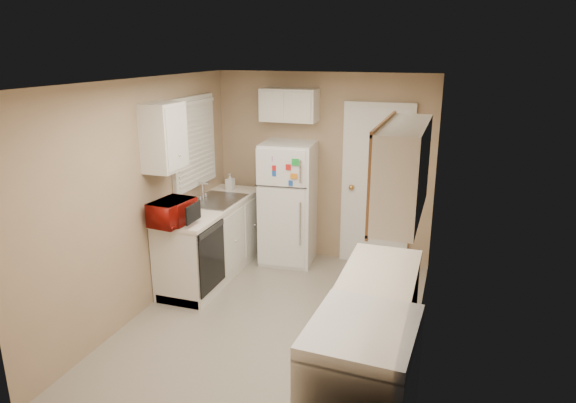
% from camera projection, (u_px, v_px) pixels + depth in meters
% --- Properties ---
extents(floor, '(3.80, 3.80, 0.00)m').
position_uv_depth(floor, '(272.00, 324.00, 5.19)').
color(floor, '#AAA192').
rests_on(floor, ground).
extents(ceiling, '(3.80, 3.80, 0.00)m').
position_uv_depth(ceiling, '(270.00, 81.00, 4.50)').
color(ceiling, white).
rests_on(ceiling, floor).
extents(wall_left, '(3.80, 3.80, 0.00)m').
position_uv_depth(wall_left, '(144.00, 198.00, 5.27)').
color(wall_left, tan).
rests_on(wall_left, floor).
extents(wall_right, '(3.80, 3.80, 0.00)m').
position_uv_depth(wall_right, '(423.00, 227.00, 4.42)').
color(wall_right, tan).
rests_on(wall_right, floor).
extents(wall_back, '(2.80, 2.80, 0.00)m').
position_uv_depth(wall_back, '(323.00, 168.00, 6.57)').
color(wall_back, tan).
rests_on(wall_back, floor).
extents(wall_front, '(2.80, 2.80, 0.00)m').
position_uv_depth(wall_front, '(163.00, 301.00, 3.12)').
color(wall_front, tan).
rests_on(wall_front, floor).
extents(left_counter, '(0.60, 1.80, 0.90)m').
position_uv_depth(left_counter, '(213.00, 239.00, 6.21)').
color(left_counter, silver).
rests_on(left_counter, floor).
extents(dishwasher, '(0.03, 0.58, 0.72)m').
position_uv_depth(dishwasher, '(212.00, 258.00, 5.57)').
color(dishwasher, black).
rests_on(dishwasher, floor).
extents(sink, '(0.54, 0.74, 0.16)m').
position_uv_depth(sink, '(217.00, 204.00, 6.23)').
color(sink, gray).
rests_on(sink, left_counter).
extents(microwave, '(0.49, 0.31, 0.31)m').
position_uv_depth(microwave, '(172.00, 211.00, 5.35)').
color(microwave, '#961109').
rests_on(microwave, left_counter).
extents(soap_bottle, '(0.10, 0.10, 0.22)m').
position_uv_depth(soap_bottle, '(230.00, 182.00, 6.67)').
color(soap_bottle, white).
rests_on(soap_bottle, left_counter).
extents(window_blinds, '(0.10, 0.98, 1.08)m').
position_uv_depth(window_blinds, '(194.00, 142.00, 6.10)').
color(window_blinds, silver).
rests_on(window_blinds, wall_left).
extents(upper_cabinet_left, '(0.30, 0.45, 0.70)m').
position_uv_depth(upper_cabinet_left, '(164.00, 137.00, 5.25)').
color(upper_cabinet_left, silver).
rests_on(upper_cabinet_left, wall_left).
extents(refrigerator, '(0.69, 0.67, 1.56)m').
position_uv_depth(refrigerator, '(289.00, 203.00, 6.54)').
color(refrigerator, white).
rests_on(refrigerator, floor).
extents(cabinet_over_fridge, '(0.70, 0.30, 0.40)m').
position_uv_depth(cabinet_over_fridge, '(289.00, 105.00, 6.33)').
color(cabinet_over_fridge, silver).
rests_on(cabinet_over_fridge, wall_back).
extents(interior_door, '(0.86, 0.06, 2.08)m').
position_uv_depth(interior_door, '(376.00, 187.00, 6.38)').
color(interior_door, white).
rests_on(interior_door, floor).
extents(right_counter, '(0.60, 2.00, 0.90)m').
position_uv_depth(right_counter, '(369.00, 346.00, 4.00)').
color(right_counter, silver).
rests_on(right_counter, floor).
extents(stove, '(0.71, 0.86, 1.00)m').
position_uv_depth(stove, '(360.00, 390.00, 3.40)').
color(stove, white).
rests_on(stove, floor).
extents(upper_cabinet_right, '(0.30, 1.20, 0.70)m').
position_uv_depth(upper_cabinet_right, '(404.00, 170.00, 3.84)').
color(upper_cabinet_right, silver).
rests_on(upper_cabinet_right, wall_right).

